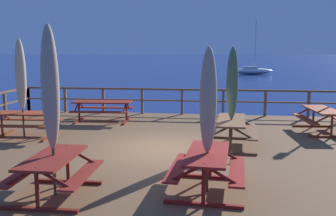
{
  "coord_description": "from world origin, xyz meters",
  "views": [
    {
      "loc": [
        1.35,
        -9.9,
        3.46
      ],
      "look_at": [
        0.0,
        0.87,
        1.78
      ],
      "focal_mm": 40.07,
      "sensor_mm": 36.0,
      "label": 1
    }
  ],
  "objects_px": {
    "picnic_table_back_left": "(26,119)",
    "picnic_table_back_right": "(231,126)",
    "patio_umbrella_tall_back_left": "(208,101)",
    "patio_umbrella_tall_mid_right": "(232,84)",
    "patio_umbrella_tall_mid_left": "(21,75)",
    "picnic_table_front_right": "(322,115)",
    "patio_umbrella_tall_front": "(50,88)",
    "picnic_table_front_left": "(103,106)",
    "sailboat_distant": "(252,71)",
    "picnic_table_mid_left": "(53,167)",
    "picnic_table_mid_right": "(207,163)"
  },
  "relations": [
    {
      "from": "patio_umbrella_tall_back_left",
      "to": "patio_umbrella_tall_mid_left",
      "type": "xyz_separation_m",
      "value": [
        -5.79,
        3.93,
        0.18
      ]
    },
    {
      "from": "picnic_table_mid_left",
      "to": "picnic_table_front_left",
      "type": "xyz_separation_m",
      "value": [
        -1.3,
        7.3,
        0.01
      ]
    },
    {
      "from": "picnic_table_mid_right",
      "to": "picnic_table_front_left",
      "type": "relative_size",
      "value": 0.85
    },
    {
      "from": "picnic_table_mid_right",
      "to": "patio_umbrella_tall_back_left",
      "type": "bearing_deg",
      "value": -91.41
    },
    {
      "from": "picnic_table_mid_left",
      "to": "picnic_table_front_right",
      "type": "distance_m",
      "value": 9.06
    },
    {
      "from": "patio_umbrella_tall_back_left",
      "to": "patio_umbrella_tall_mid_right",
      "type": "height_order",
      "value": "patio_umbrella_tall_mid_right"
    },
    {
      "from": "picnic_table_back_left",
      "to": "patio_umbrella_tall_mid_left",
      "type": "relative_size",
      "value": 0.66
    },
    {
      "from": "picnic_table_back_left",
      "to": "picnic_table_back_right",
      "type": "relative_size",
      "value": 0.9
    },
    {
      "from": "patio_umbrella_tall_mid_left",
      "to": "patio_umbrella_tall_mid_right",
      "type": "height_order",
      "value": "patio_umbrella_tall_mid_left"
    },
    {
      "from": "picnic_table_front_left",
      "to": "sailboat_distant",
      "type": "distance_m",
      "value": 42.77
    },
    {
      "from": "patio_umbrella_tall_back_left",
      "to": "patio_umbrella_tall_front",
      "type": "distance_m",
      "value": 2.87
    },
    {
      "from": "picnic_table_front_right",
      "to": "patio_umbrella_tall_front",
      "type": "distance_m",
      "value": 9.14
    },
    {
      "from": "picnic_table_mid_right",
      "to": "picnic_table_front_left",
      "type": "bearing_deg",
      "value": 121.47
    },
    {
      "from": "picnic_table_mid_left",
      "to": "patio_umbrella_tall_mid_right",
      "type": "xyz_separation_m",
      "value": [
        3.39,
        4.06,
        1.22
      ]
    },
    {
      "from": "picnic_table_back_right",
      "to": "sailboat_distant",
      "type": "relative_size",
      "value": 0.29
    },
    {
      "from": "picnic_table_front_left",
      "to": "patio_umbrella_tall_back_left",
      "type": "xyz_separation_m",
      "value": [
        4.1,
        -6.73,
        1.18
      ]
    },
    {
      "from": "picnic_table_back_right",
      "to": "patio_umbrella_tall_mid_left",
      "type": "xyz_separation_m",
      "value": [
        -6.37,
        0.36,
        1.36
      ]
    },
    {
      "from": "patio_umbrella_tall_back_left",
      "to": "patio_umbrella_tall_front",
      "type": "xyz_separation_m",
      "value": [
        -2.82,
        -0.5,
        0.25
      ]
    },
    {
      "from": "patio_umbrella_tall_mid_right",
      "to": "picnic_table_back_right",
      "type": "bearing_deg",
      "value": 89.74
    },
    {
      "from": "picnic_table_back_right",
      "to": "patio_umbrella_tall_mid_left",
      "type": "height_order",
      "value": "patio_umbrella_tall_mid_left"
    },
    {
      "from": "patio_umbrella_tall_mid_left",
      "to": "picnic_table_front_right",
      "type": "bearing_deg",
      "value": 11.18
    },
    {
      "from": "patio_umbrella_tall_mid_left",
      "to": "patio_umbrella_tall_mid_right",
      "type": "distance_m",
      "value": 6.39
    },
    {
      "from": "picnic_table_front_right",
      "to": "patio_umbrella_tall_mid_left",
      "type": "height_order",
      "value": "patio_umbrella_tall_mid_left"
    },
    {
      "from": "patio_umbrella_tall_front",
      "to": "patio_umbrella_tall_mid_right",
      "type": "relative_size",
      "value": 1.13
    },
    {
      "from": "picnic_table_mid_right",
      "to": "patio_umbrella_tall_front",
      "type": "height_order",
      "value": "patio_umbrella_tall_front"
    },
    {
      "from": "picnic_table_front_left",
      "to": "patio_umbrella_tall_back_left",
      "type": "height_order",
      "value": "patio_umbrella_tall_back_left"
    },
    {
      "from": "picnic_table_mid_left",
      "to": "patio_umbrella_tall_back_left",
      "type": "xyz_separation_m",
      "value": [
        2.8,
        0.56,
        1.2
      ]
    },
    {
      "from": "picnic_table_back_left",
      "to": "patio_umbrella_tall_front",
      "type": "bearing_deg",
      "value": -56.93
    },
    {
      "from": "patio_umbrella_tall_back_left",
      "to": "sailboat_distant",
      "type": "bearing_deg",
      "value": 83.57
    },
    {
      "from": "patio_umbrella_tall_front",
      "to": "sailboat_distant",
      "type": "distance_m",
      "value": 49.66
    },
    {
      "from": "sailboat_distant",
      "to": "patio_umbrella_tall_back_left",
      "type": "bearing_deg",
      "value": -96.43
    },
    {
      "from": "picnic_table_back_right",
      "to": "sailboat_distant",
      "type": "height_order",
      "value": "sailboat_distant"
    },
    {
      "from": "picnic_table_mid_right",
      "to": "picnic_table_front_right",
      "type": "relative_size",
      "value": 0.9
    },
    {
      "from": "sailboat_distant",
      "to": "patio_umbrella_tall_mid_right",
      "type": "bearing_deg",
      "value": -96.19
    },
    {
      "from": "picnic_table_mid_right",
      "to": "patio_umbrella_tall_back_left",
      "type": "relative_size",
      "value": 0.69
    },
    {
      "from": "patio_umbrella_tall_back_left",
      "to": "picnic_table_front_left",
      "type": "bearing_deg",
      "value": 121.33
    },
    {
      "from": "picnic_table_mid_left",
      "to": "picnic_table_front_right",
      "type": "xyz_separation_m",
      "value": [
        6.45,
        6.36,
        0.01
      ]
    },
    {
      "from": "picnic_table_mid_left",
      "to": "picnic_table_front_right",
      "type": "bearing_deg",
      "value": 44.59
    },
    {
      "from": "picnic_table_back_right",
      "to": "patio_umbrella_tall_front",
      "type": "xyz_separation_m",
      "value": [
        -3.41,
        -4.07,
        1.44
      ]
    },
    {
      "from": "picnic_table_mid_left",
      "to": "patio_umbrella_tall_back_left",
      "type": "distance_m",
      "value": 3.1
    },
    {
      "from": "picnic_table_back_left",
      "to": "sailboat_distant",
      "type": "bearing_deg",
      "value": 75.89
    },
    {
      "from": "picnic_table_front_right",
      "to": "patio_umbrella_tall_back_left",
      "type": "xyz_separation_m",
      "value": [
        -3.65,
        -5.79,
        1.19
      ]
    },
    {
      "from": "picnic_table_mid_left",
      "to": "picnic_table_back_left",
      "type": "xyz_separation_m",
      "value": [
        -2.91,
        4.51,
        0.01
      ]
    },
    {
      "from": "patio_umbrella_tall_front",
      "to": "sailboat_distant",
      "type": "height_order",
      "value": "sailboat_distant"
    },
    {
      "from": "patio_umbrella_tall_mid_right",
      "to": "picnic_table_front_left",
      "type": "bearing_deg",
      "value": 145.36
    },
    {
      "from": "sailboat_distant",
      "to": "patio_umbrella_tall_mid_left",
      "type": "bearing_deg",
      "value": -104.19
    },
    {
      "from": "patio_umbrella_tall_mid_right",
      "to": "sailboat_distant",
      "type": "height_order",
      "value": "sailboat_distant"
    },
    {
      "from": "patio_umbrella_tall_mid_right",
      "to": "patio_umbrella_tall_mid_left",
      "type": "bearing_deg",
      "value": 176.11
    },
    {
      "from": "picnic_table_front_right",
      "to": "patio_umbrella_tall_back_left",
      "type": "relative_size",
      "value": 0.77
    },
    {
      "from": "picnic_table_front_left",
      "to": "picnic_table_front_right",
      "type": "height_order",
      "value": "same"
    }
  ]
}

